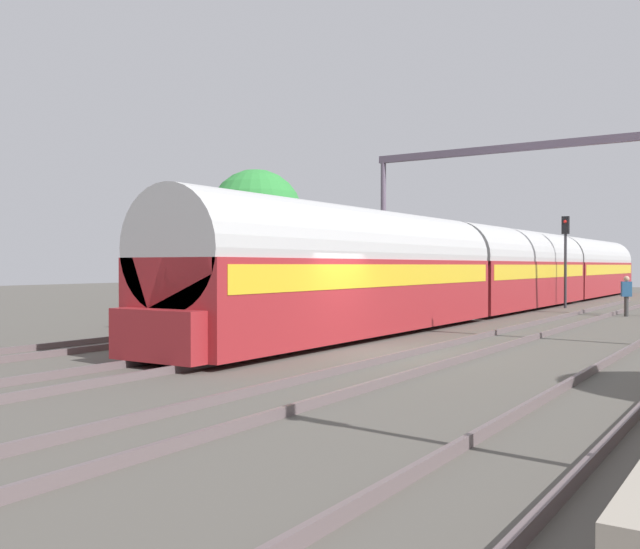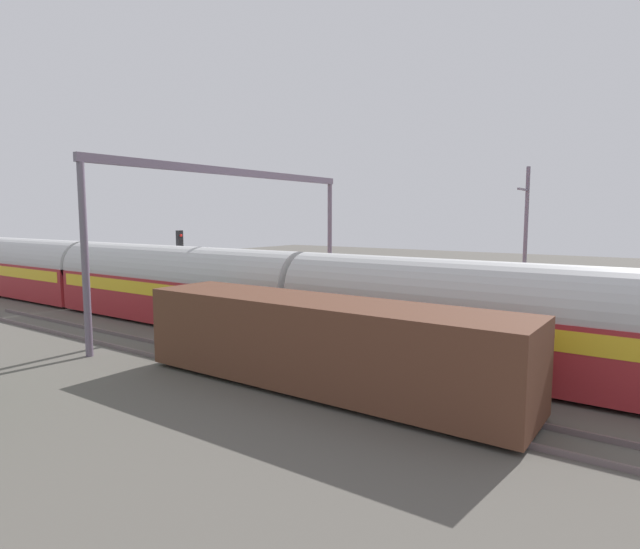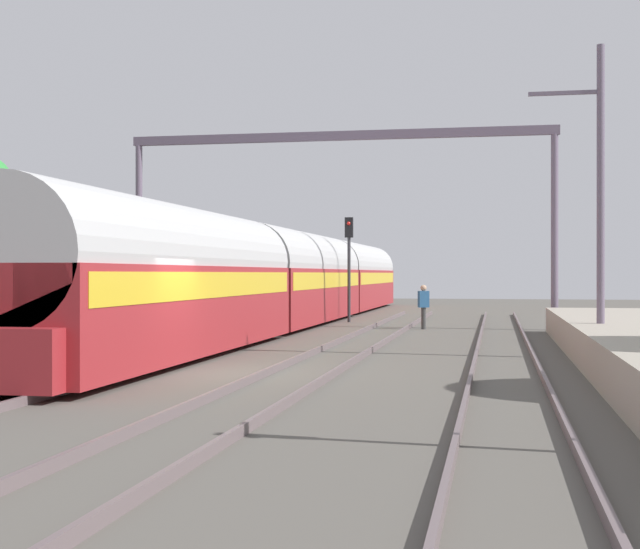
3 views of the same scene
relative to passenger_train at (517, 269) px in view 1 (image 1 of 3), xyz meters
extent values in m
plane|color=#56524B|center=(2.14, -19.44, -1.97)|extent=(120.00, 120.00, 0.00)
cube|color=#645558|center=(-5.00, -19.44, -1.89)|extent=(0.08, 60.00, 0.16)
cube|color=#645558|center=(-3.57, -19.44, -1.89)|extent=(0.08, 60.00, 0.16)
cube|color=#645558|center=(-0.72, -19.44, -1.89)|extent=(0.08, 60.00, 0.16)
cube|color=#645558|center=(0.72, -19.44, -1.89)|extent=(0.08, 60.00, 0.16)
cube|color=#645558|center=(3.57, -19.44, -1.89)|extent=(0.08, 60.00, 0.16)
cube|color=#645558|center=(5.00, -19.44, -1.89)|extent=(0.08, 60.00, 0.16)
cube|color=#645558|center=(7.85, -19.44, -1.89)|extent=(0.08, 60.00, 0.16)
cube|color=maroon|center=(0.00, -16.31, -0.71)|extent=(2.90, 16.00, 2.20)
cube|color=gold|center=(0.00, -16.31, -0.08)|extent=(2.93, 15.36, 0.64)
cylinder|color=#B8B8B8|center=(0.00, -16.31, 0.59)|extent=(2.84, 16.00, 2.84)
cube|color=maroon|center=(0.00, 0.04, -0.71)|extent=(2.90, 16.00, 2.20)
cube|color=gold|center=(0.00, 0.04, -0.08)|extent=(2.93, 15.36, 0.64)
cylinder|color=#B8B8B8|center=(0.00, 0.04, 0.59)|extent=(2.84, 16.00, 2.84)
cube|color=maroon|center=(0.00, 16.39, -0.71)|extent=(2.90, 16.00, 2.20)
cube|color=gold|center=(0.00, 16.39, -0.08)|extent=(2.93, 15.36, 0.64)
cylinder|color=#B8B8B8|center=(0.00, 16.39, 0.59)|extent=(2.84, 16.00, 2.84)
cube|color=maroon|center=(0.00, -24.56, -1.26)|extent=(2.40, 0.50, 1.10)
cube|color=#563323|center=(-4.28, -12.15, -0.46)|extent=(2.80, 13.00, 2.70)
cube|color=black|center=(-4.28, -12.15, -1.76)|extent=(2.52, 11.96, 0.10)
cylinder|color=#3A3A3A|center=(5.59, -2.81, -1.55)|extent=(0.24, 0.24, 0.85)
cube|color=#285684|center=(5.59, -2.81, -0.80)|extent=(0.46, 0.38, 0.64)
sphere|color=tan|center=(5.59, -2.81, -0.36)|extent=(0.24, 0.24, 0.24)
cylinder|color=#2D2D33|center=(1.92, 1.86, -0.09)|extent=(0.14, 0.14, 3.78)
cube|color=black|center=(1.92, 1.86, 2.25)|extent=(0.36, 0.20, 0.90)
sphere|color=red|center=(1.92, 1.74, 2.43)|extent=(0.16, 0.16, 0.16)
cylinder|color=slate|center=(-6.28, -2.41, 1.78)|extent=(0.28, 0.28, 7.50)
cube|color=slate|center=(2.14, -2.41, 5.71)|extent=(17.25, 0.24, 0.36)
cylinder|color=#4C3826|center=(-14.18, -3.06, -0.50)|extent=(0.36, 0.36, 2.96)
sphere|color=green|center=(-14.18, -3.06, 3.01)|extent=(5.40, 5.40, 5.40)
camera|label=1|loc=(10.94, -35.16, 0.22)|focal=39.70mm
camera|label=2|loc=(-17.57, -21.38, 3.49)|focal=29.50mm
camera|label=3|loc=(8.33, -38.83, 0.21)|focal=51.87mm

